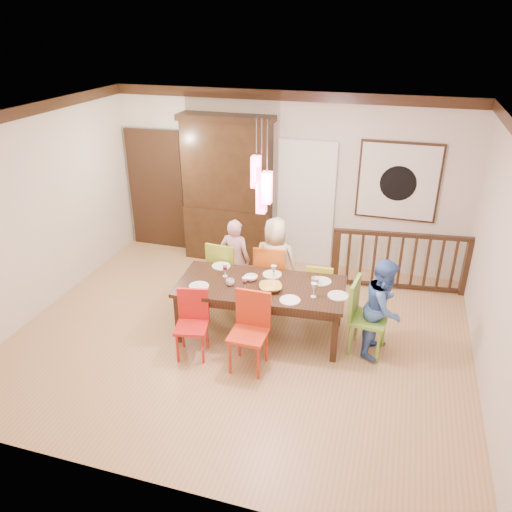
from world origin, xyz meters
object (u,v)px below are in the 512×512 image
(balustrade, at_px, (400,260))
(person_end_right, at_px, (383,308))
(person_far_left, at_px, (235,259))
(chair_end_right, at_px, (369,313))
(dining_table, at_px, (261,290))
(china_hutch, at_px, (228,190))
(person_far_mid, at_px, (275,262))
(chair_far_left, at_px, (226,266))

(balustrade, distance_m, person_end_right, 1.78)
(person_far_left, bearing_deg, chair_end_right, 159.85)
(balustrade, relative_size, person_end_right, 1.63)
(balustrade, height_order, person_end_right, person_end_right)
(dining_table, xyz_separation_m, person_far_left, (-0.65, 0.84, -0.03))
(dining_table, height_order, balustrade, balustrade)
(china_hutch, height_order, person_far_mid, china_hutch)
(person_far_left, bearing_deg, balustrade, -155.94)
(chair_far_left, relative_size, chair_end_right, 0.98)
(dining_table, bearing_deg, person_far_left, 123.04)
(chair_far_left, distance_m, person_far_mid, 0.75)
(chair_far_left, height_order, person_end_right, person_end_right)
(chair_far_left, bearing_deg, person_end_right, 169.23)
(chair_end_right, distance_m, person_far_mid, 1.67)
(person_far_mid, xyz_separation_m, person_end_right, (1.60, -0.79, -0.03))
(person_far_mid, bearing_deg, person_end_right, 152.47)
(person_far_mid, height_order, person_end_right, person_far_mid)
(person_end_right, bearing_deg, person_far_mid, 77.22)
(chair_far_left, relative_size, person_far_mid, 0.72)
(person_far_left, height_order, person_end_right, person_end_right)
(dining_table, height_order, person_far_mid, person_far_mid)
(dining_table, bearing_deg, china_hutch, 115.00)
(person_far_left, bearing_deg, person_far_mid, -178.62)
(dining_table, height_order, person_far_left, person_far_left)
(chair_end_right, height_order, person_end_right, person_end_right)
(china_hutch, distance_m, person_far_mid, 1.86)
(chair_far_left, xyz_separation_m, china_hutch, (-0.45, 1.40, 0.70))
(china_hutch, relative_size, person_far_mid, 1.85)
(person_far_left, bearing_deg, dining_table, 129.67)
(chair_end_right, bearing_deg, person_far_mid, 66.80)
(balustrade, relative_size, person_far_left, 1.67)
(balustrade, bearing_deg, chair_end_right, -106.89)
(dining_table, distance_m, chair_end_right, 1.42)
(chair_far_left, distance_m, person_far_left, 0.17)
(dining_table, xyz_separation_m, person_end_right, (1.58, 0.04, -0.02))
(dining_table, relative_size, china_hutch, 0.90)
(balustrade, bearing_deg, china_hutch, 166.64)
(china_hutch, bearing_deg, chair_end_right, -39.30)
(chair_far_left, height_order, person_far_left, person_far_left)
(balustrade, xyz_separation_m, person_far_left, (-2.39, -0.96, 0.14))
(chair_far_left, relative_size, person_far_left, 0.76)
(chair_end_right, distance_m, person_end_right, 0.19)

